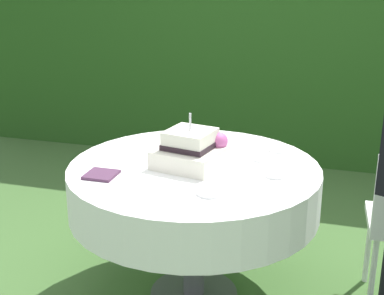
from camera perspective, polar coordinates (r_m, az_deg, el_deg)
name	(u,v)px	position (r m, az deg, el deg)	size (l,w,h in m)	color
ground_plane	(194,294)	(3.18, 0.19, -14.99)	(20.00, 20.00, 0.00)	#3D602D
foliage_hedge	(270,38)	(5.08, 8.09, 11.19)	(5.66, 0.45, 2.23)	#234C19
cake_table	(194,188)	(2.87, 0.21, -4.24)	(1.30, 1.30, 0.77)	#4C4C51
wedding_cake	(191,150)	(2.80, -0.06, -0.29)	(0.37, 0.37, 0.28)	silver
serving_plate_near	(258,158)	(2.94, 6.83, -1.11)	(0.10, 0.10, 0.01)	white
serving_plate_far	(275,175)	(2.72, 8.63, -2.83)	(0.11, 0.11, 0.01)	white
serving_plate_left	(280,150)	(3.09, 9.10, -0.23)	(0.12, 0.12, 0.01)	white
serving_plate_right	(209,193)	(2.49, 1.82, -4.74)	(0.12, 0.12, 0.01)	white
napkin_stack	(101,175)	(2.73, -9.41, -2.80)	(0.15, 0.15, 0.01)	#4C2D47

